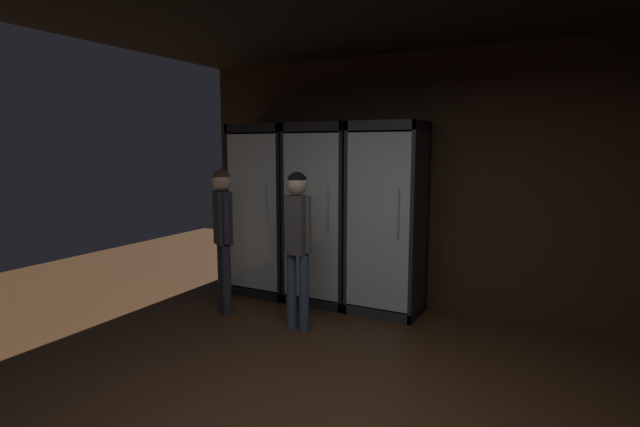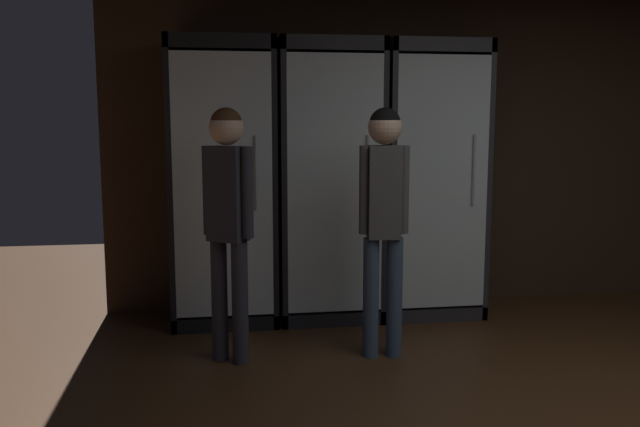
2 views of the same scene
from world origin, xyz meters
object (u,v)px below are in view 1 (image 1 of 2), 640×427
(cooler_far_left, at_px, (268,212))
(shopper_far, at_px, (297,232))
(cooler_left, at_px, (324,216))
(shopper_near, at_px, (223,224))
(cooler_center, at_px, (389,220))

(cooler_far_left, height_order, shopper_far, cooler_far_left)
(cooler_left, distance_m, shopper_far, 0.97)
(shopper_near, distance_m, shopper_far, 0.95)
(cooler_far_left, height_order, cooler_left, same)
(cooler_left, relative_size, shopper_far, 1.32)
(cooler_center, bearing_deg, shopper_near, -149.65)
(cooler_far_left, bearing_deg, shopper_far, -44.23)
(cooler_far_left, relative_size, cooler_left, 1.00)
(cooler_far_left, distance_m, cooler_left, 0.78)
(cooler_far_left, xyz_separation_m, shopper_far, (0.98, -0.95, -0.03))
(cooler_center, distance_m, shopper_near, 1.78)
(cooler_left, distance_m, shopper_near, 1.17)
(shopper_near, bearing_deg, cooler_center, 30.35)
(cooler_far_left, height_order, shopper_near, cooler_far_left)
(cooler_far_left, bearing_deg, shopper_near, -88.26)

